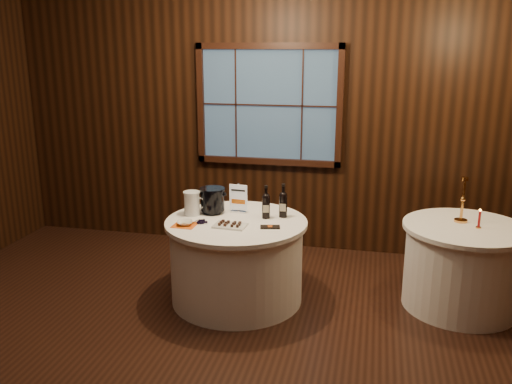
% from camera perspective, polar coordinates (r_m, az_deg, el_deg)
% --- Properties ---
extents(ground, '(6.00, 6.00, 0.00)m').
position_cam_1_polar(ground, '(4.33, -5.49, -16.86)').
color(ground, black).
rests_on(ground, ground).
extents(back_wall, '(6.00, 0.10, 3.00)m').
position_cam_1_polar(back_wall, '(6.12, 1.38, 8.17)').
color(back_wall, black).
rests_on(back_wall, ground).
extents(main_table, '(1.28, 1.28, 0.77)m').
position_cam_1_polar(main_table, '(5.01, -2.05, -7.18)').
color(main_table, white).
rests_on(main_table, ground).
extents(side_table, '(1.08, 1.08, 0.77)m').
position_cam_1_polar(side_table, '(5.21, 20.86, -7.32)').
color(side_table, white).
rests_on(side_table, ground).
extents(sign_stand, '(0.17, 0.09, 0.28)m').
position_cam_1_polar(sign_stand, '(5.09, -1.84, -1.11)').
color(sign_stand, silver).
rests_on(sign_stand, main_table).
extents(port_bottle_left, '(0.07, 0.08, 0.31)m').
position_cam_1_polar(port_bottle_left, '(4.90, 1.06, -1.28)').
color(port_bottle_left, black).
rests_on(port_bottle_left, main_table).
extents(port_bottle_right, '(0.07, 0.08, 0.31)m').
position_cam_1_polar(port_bottle_right, '(4.94, 2.87, -1.14)').
color(port_bottle_right, black).
rests_on(port_bottle_right, main_table).
extents(ice_bucket, '(0.24, 0.24, 0.24)m').
position_cam_1_polar(ice_bucket, '(5.07, -4.60, -0.84)').
color(ice_bucket, black).
rests_on(ice_bucket, main_table).
extents(chocolate_plate, '(0.29, 0.20, 0.04)m').
position_cam_1_polar(chocolate_plate, '(4.71, -2.75, -3.47)').
color(chocolate_plate, silver).
rests_on(chocolate_plate, main_table).
extents(chocolate_box, '(0.18, 0.12, 0.01)m').
position_cam_1_polar(chocolate_box, '(4.68, 1.49, -3.70)').
color(chocolate_box, black).
rests_on(chocolate_box, main_table).
extents(grape_bunch, '(0.16, 0.09, 0.04)m').
position_cam_1_polar(grape_bunch, '(4.80, -5.76, -3.17)').
color(grape_bunch, black).
rests_on(grape_bunch, main_table).
extents(glass_pitcher, '(0.21, 0.16, 0.22)m').
position_cam_1_polar(glass_pitcher, '(5.03, -6.74, -1.17)').
color(glass_pitcher, white).
rests_on(glass_pitcher, main_table).
extents(orange_napkin, '(0.21, 0.21, 0.00)m').
position_cam_1_polar(orange_napkin, '(4.79, -7.50, -3.46)').
color(orange_napkin, '#DB5712').
rests_on(orange_napkin, main_table).
extents(cracker_bowl, '(0.17, 0.17, 0.03)m').
position_cam_1_polar(cracker_bowl, '(4.78, -7.51, -3.25)').
color(cracker_bowl, silver).
rests_on(cracker_bowl, orange_napkin).
extents(brass_candlestick, '(0.12, 0.12, 0.41)m').
position_cam_1_polar(brass_candlestick, '(5.13, 20.88, -1.37)').
color(brass_candlestick, '#CF8A40').
rests_on(brass_candlestick, side_table).
extents(red_candle, '(0.05, 0.05, 0.17)m').
position_cam_1_polar(red_candle, '(5.03, 22.44, -2.79)').
color(red_candle, '#CF8A40').
rests_on(red_candle, side_table).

